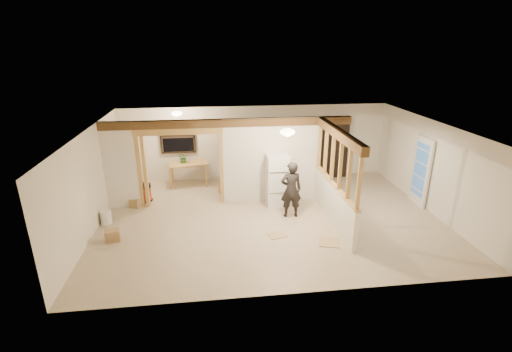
{
  "coord_description": "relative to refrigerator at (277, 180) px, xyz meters",
  "views": [
    {
      "loc": [
        -1.5,
        -8.96,
        4.5
      ],
      "look_at": [
        -0.34,
        0.4,
        1.07
      ],
      "focal_mm": 26.0,
      "sensor_mm": 36.0,
      "label": 1
    }
  ],
  "objects": [
    {
      "name": "wall_right",
      "position": [
        4.17,
        -0.84,
        0.5
      ],
      "size": [
        0.01,
        6.5,
        2.5
      ],
      "primitive_type": "cube",
      "color": "silver",
      "rests_on": "floor"
    },
    {
      "name": "shop_vac",
      "position": [
        -3.86,
        0.73,
        -0.48
      ],
      "size": [
        0.51,
        0.51,
        0.54
      ],
      "primitive_type": "cylinder",
      "rotation": [
        0.0,
        0.0,
        0.27
      ],
      "color": "#B12C17",
      "rests_on": "floor"
    },
    {
      "name": "bookshelf",
      "position": [
        2.36,
        2.18,
        0.21
      ],
      "size": [
        0.95,
        0.32,
        1.91
      ],
      "primitive_type": "cube",
      "color": "black",
      "rests_on": "floor"
    },
    {
      "name": "stud_partition",
      "position": [
        1.27,
        -1.24,
        0.91
      ],
      "size": [
        0.14,
        3.2,
        1.32
      ],
      "primitive_type": "cube",
      "color": "tan",
      "rests_on": "pony_wall"
    },
    {
      "name": "header_beam_back",
      "position": [
        -1.33,
        0.36,
        1.63
      ],
      "size": [
        7.0,
        0.18,
        0.22
      ],
      "primitive_type": "cube",
      "color": "brown",
      "rests_on": "ceiling"
    },
    {
      "name": "french_door",
      "position": [
        4.09,
        -0.44,
        0.25
      ],
      "size": [
        0.12,
        0.86,
        2.0
      ],
      "primitive_type": "cube",
      "color": "white",
      "rests_on": "floor"
    },
    {
      "name": "woman",
      "position": [
        0.23,
        -0.82,
        0.03
      ],
      "size": [
        0.57,
        0.38,
        1.56
      ],
      "primitive_type": "imported",
      "rotation": [
        0.0,
        0.0,
        3.16
      ],
      "color": "black",
      "rests_on": "floor"
    },
    {
      "name": "wall_front",
      "position": [
        -0.33,
        -4.09,
        0.5
      ],
      "size": [
        9.0,
        0.01,
        2.5
      ],
      "primitive_type": "cube",
      "color": "silver",
      "rests_on": "floor"
    },
    {
      "name": "partition_left_stub",
      "position": [
        -4.38,
        0.36,
        0.5
      ],
      "size": [
        0.9,
        0.12,
        2.5
      ],
      "primitive_type": "cube",
      "color": "silver",
      "rests_on": "floor"
    },
    {
      "name": "wall_left",
      "position": [
        -4.83,
        -0.84,
        0.5
      ],
      "size": [
        0.01,
        6.5,
        2.5
      ],
      "primitive_type": "cube",
      "color": "silver",
      "rests_on": "floor"
    },
    {
      "name": "pony_wall",
      "position": [
        1.27,
        -1.24,
        -0.25
      ],
      "size": [
        0.12,
        3.2,
        1.0
      ],
      "primitive_type": "cube",
      "color": "silver",
      "rests_on": "floor"
    },
    {
      "name": "doorway_frame",
      "position": [
        -2.73,
        0.36,
        0.35
      ],
      "size": [
        2.46,
        0.14,
        2.2
      ],
      "primitive_type": "cube",
      "color": "tan",
      "rests_on": "floor"
    },
    {
      "name": "ceiling_dome_util",
      "position": [
        -2.83,
        1.46,
        1.73
      ],
      "size": [
        0.32,
        0.32,
        0.14
      ],
      "primitive_type": "ellipsoid",
      "color": "#FFEABF",
      "rests_on": "ceiling"
    },
    {
      "name": "ceiling_dome_main",
      "position": [
        -0.03,
        -1.34,
        1.73
      ],
      "size": [
        0.36,
        0.36,
        0.16
      ],
      "primitive_type": "ellipsoid",
      "color": "#FFEABF",
      "rests_on": "ceiling"
    },
    {
      "name": "box_front",
      "position": [
        -4.28,
        -1.59,
        -0.61
      ],
      "size": [
        0.39,
        0.34,
        0.27
      ],
      "primitive_type": "cube",
      "rotation": [
        0.0,
        0.0,
        0.24
      ],
      "color": "#A07D4D",
      "rests_on": "floor"
    },
    {
      "name": "bucket",
      "position": [
        -4.65,
        -0.64,
        -0.57
      ],
      "size": [
        0.29,
        0.29,
        0.36
      ],
      "primitive_type": "cylinder",
      "rotation": [
        0.0,
        0.0,
        -0.01
      ],
      "color": "white",
      "rests_on": "floor"
    },
    {
      "name": "potted_plant",
      "position": [
        -2.76,
        1.94,
        0.19
      ],
      "size": [
        0.35,
        0.31,
        0.34
      ],
      "primitive_type": "imported",
      "rotation": [
        0.0,
        0.0,
        0.15
      ],
      "color": "#2D6B2E",
      "rests_on": "work_table"
    },
    {
      "name": "partition_center",
      "position": [
        -0.13,
        0.36,
        0.5
      ],
      "size": [
        2.8,
        0.12,
        2.5
      ],
      "primitive_type": "cube",
      "color": "silver",
      "rests_on": "floor"
    },
    {
      "name": "box_util_a",
      "position": [
        -1.49,
        1.03,
        -0.61
      ],
      "size": [
        0.4,
        0.37,
        0.28
      ],
      "primitive_type": "cube",
      "rotation": [
        0.0,
        0.0,
        0.33
      ],
      "color": "#A07D4D",
      "rests_on": "floor"
    },
    {
      "name": "wall_back",
      "position": [
        -0.33,
        2.41,
        0.5
      ],
      "size": [
        9.0,
        0.01,
        2.5
      ],
      "primitive_type": "cube",
      "color": "silver",
      "rests_on": "floor"
    },
    {
      "name": "header_beam_right",
      "position": [
        1.27,
        -1.24,
        1.63
      ],
      "size": [
        0.18,
        3.3,
        0.22
      ],
      "primitive_type": "cube",
      "color": "brown",
      "rests_on": "ceiling"
    },
    {
      "name": "hanging_bulb",
      "position": [
        -2.33,
        0.76,
        1.43
      ],
      "size": [
        0.07,
        0.07,
        0.07
      ],
      "primitive_type": "ellipsoid",
      "color": "#FFD88C",
      "rests_on": "ceiling"
    },
    {
      "name": "work_table",
      "position": [
        -2.62,
        1.89,
        -0.36
      ],
      "size": [
        1.32,
        0.85,
        0.77
      ],
      "primitive_type": "cube",
      "rotation": [
        0.0,
        0.0,
        0.21
      ],
      "color": "tan",
      "rests_on": "floor"
    },
    {
      "name": "floor_panel_far",
      "position": [
        -0.32,
        -1.83,
        -0.74
      ],
      "size": [
        0.5,
        0.44,
        0.01
      ],
      "primitive_type": "cube",
      "rotation": [
        0.0,
        0.0,
        0.25
      ],
      "color": "tan",
      "rests_on": "floor"
    },
    {
      "name": "refrigerator",
      "position": [
        0.0,
        0.0,
        0.0
      ],
      "size": [
        0.62,
        0.6,
        1.5
      ],
      "primitive_type": "cube",
      "color": "white",
      "rests_on": "floor"
    },
    {
      "name": "ceiling",
      "position": [
        -0.33,
        -0.84,
        1.75
      ],
      "size": [
        9.0,
        6.5,
        0.01
      ],
      "primitive_type": "cube",
      "color": "white"
    },
    {
      "name": "floor",
      "position": [
        -0.33,
        -0.84,
        -0.75
      ],
      "size": [
        9.0,
        6.5,
        0.01
      ],
      "primitive_type": "cube",
      "color": "#BDA88C",
      "rests_on": "ground"
    },
    {
      "name": "floor_panel_near",
      "position": [
        0.86,
        -2.33,
        -0.74
      ],
      "size": [
        0.6,
        0.6,
        0.02
      ],
      "primitive_type": "cube",
      "rotation": [
        0.0,
        0.0,
        -0.28
      ],
      "color": "tan",
      "rests_on": "floor"
    },
    {
      "name": "box_util_b",
      "position": [
        -4.09,
        0.33,
        -0.63
      ],
      "size": [
        0.33,
        0.33,
        0.25
      ],
      "primitive_type": "cube",
      "rotation": [
        0.0,
        0.0,
        -0.3
      ],
      "color": "#A07D4D",
      "rests_on": "floor"
    },
    {
      "name": "window_back",
      "position": [
        -2.93,
        2.33,
        0.8
      ],
      "size": [
        1.12,
        0.1,
        1.1
      ],
      "primitive_type": "cube",
      "color": "black",
      "rests_on": "wall_back"
    }
  ]
}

